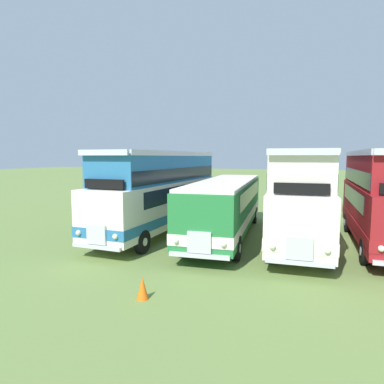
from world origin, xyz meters
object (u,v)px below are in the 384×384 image
bus_third_in_row (300,195)px  bus_first_in_row (161,190)px  bus_second_in_row (226,203)px  cone_near_end (142,288)px  bus_fourth_in_row (383,197)px

bus_third_in_row → bus_first_in_row: bearing=179.4°
bus_second_in_row → cone_near_end: bus_second_in_row is taller
bus_first_in_row → cone_near_end: 9.30m
bus_first_in_row → bus_fourth_in_row: same height
bus_third_in_row → cone_near_end: bearing=-117.0°
bus_third_in_row → cone_near_end: (-4.31, -8.46, -2.02)m
bus_third_in_row → cone_near_end: size_ratio=15.46×
bus_third_in_row → bus_fourth_in_row: same height
bus_third_in_row → cone_near_end: 9.70m
bus_first_in_row → cone_near_end: bearing=-70.1°
bus_second_in_row → cone_near_end: size_ratio=17.20×
bus_second_in_row → bus_fourth_in_row: (7.41, 0.26, 0.60)m
bus_first_in_row → bus_third_in_row: bearing=-0.6°
bus_fourth_in_row → cone_near_end: bearing=-132.0°
bus_third_in_row → cone_near_end: bus_third_in_row is taller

